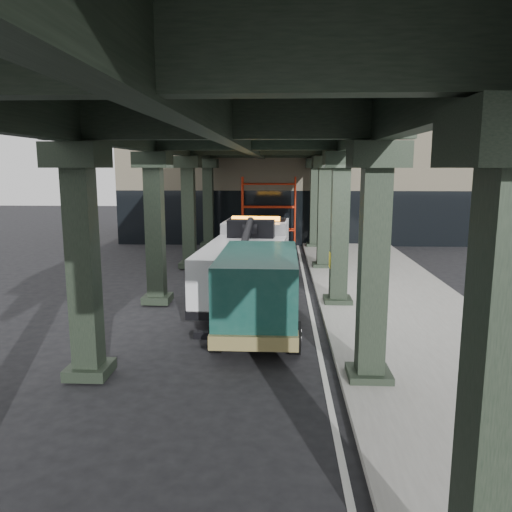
# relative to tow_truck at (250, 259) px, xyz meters

# --- Properties ---
(ground) EXTENTS (90.00, 90.00, 0.00)m
(ground) POSITION_rel_tow_truck_xyz_m (0.36, -3.03, -1.37)
(ground) COLOR black
(ground) RESTS_ON ground
(sidewalk) EXTENTS (5.00, 40.00, 0.15)m
(sidewalk) POSITION_rel_tow_truck_xyz_m (4.86, -1.03, -1.30)
(sidewalk) COLOR gray
(sidewalk) RESTS_ON ground
(lane_stripe) EXTENTS (0.12, 38.00, 0.01)m
(lane_stripe) POSITION_rel_tow_truck_xyz_m (2.06, -1.03, -1.37)
(lane_stripe) COLOR silver
(lane_stripe) RESTS_ON ground
(viaduct) EXTENTS (7.40, 32.00, 6.40)m
(viaduct) POSITION_rel_tow_truck_xyz_m (-0.04, -1.03, 4.09)
(viaduct) COLOR black
(viaduct) RESTS_ON ground
(building) EXTENTS (22.00, 10.00, 8.00)m
(building) POSITION_rel_tow_truck_xyz_m (2.36, 16.97, 2.63)
(building) COLOR #C6B793
(building) RESTS_ON ground
(scaffolding) EXTENTS (3.08, 0.88, 4.00)m
(scaffolding) POSITION_rel_tow_truck_xyz_m (0.36, 11.62, 0.73)
(scaffolding) COLOR red
(scaffolding) RESTS_ON ground
(tow_truck) EXTENTS (2.95, 8.73, 2.82)m
(tow_truck) POSITION_rel_tow_truck_xyz_m (0.00, 0.00, 0.00)
(tow_truck) COLOR black
(tow_truck) RESTS_ON ground
(towed_van) EXTENTS (2.29, 5.60, 2.26)m
(towed_van) POSITION_rel_tow_truck_xyz_m (0.48, -3.60, -0.16)
(towed_van) COLOR #113E37
(towed_van) RESTS_ON ground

